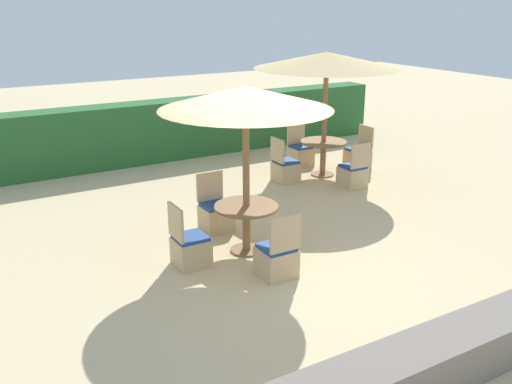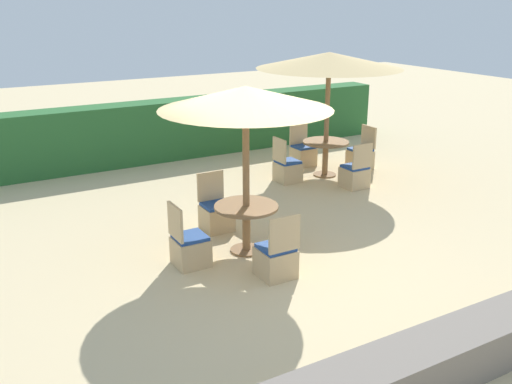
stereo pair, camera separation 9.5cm
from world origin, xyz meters
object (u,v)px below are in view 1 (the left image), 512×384
object	(u,v)px
patio_chair_back_right_north	(300,153)
patio_chair_center_west	(190,248)
patio_chair_back_right_east	(358,156)
patio_chair_center_north	(216,214)
patio_chair_back_right_south	(353,175)
round_table_center	(246,217)
parasol_center	(246,99)
patio_chair_center_south	(277,259)
patio_chair_back_right_west	(285,169)
parasol_back_right	(327,61)
round_table_back_right	(323,149)

from	to	relation	value
patio_chair_back_right_north	patio_chair_center_west	world-z (taller)	same
patio_chair_back_right_east	patio_chair_center_north	size ratio (longest dim) A/B	1.00
patio_chair_back_right_south	round_table_center	size ratio (longest dim) A/B	0.99
parasol_center	patio_chair_center_south	xyz separation A→B (m)	(-0.05, -0.93, -2.01)
round_table_center	patio_chair_back_right_north	bearing A→B (deg)	45.76
patio_chair_back_right_east	patio_chair_back_right_north	distance (m)	1.29
round_table_center	patio_chair_center_south	world-z (taller)	patio_chair_center_south
patio_chair_back_right_west	patio_chair_center_south	bearing A→B (deg)	-34.71
parasol_back_right	patio_chair_back_right_north	xyz separation A→B (m)	(0.05, 0.91, -2.13)
patio_chair_back_right_north	patio_chair_center_west	xyz separation A→B (m)	(-4.28, -3.47, 0.00)
parasol_back_right	patio_chair_back_right_south	bearing A→B (deg)	-89.04
parasol_center	patio_chair_center_south	size ratio (longest dim) A/B	2.63
patio_chair_center_south	patio_chair_center_west	distance (m)	1.26
patio_chair_center_west	patio_chair_center_north	bearing A→B (deg)	137.91
parasol_center	round_table_center	xyz separation A→B (m)	(0.00, -0.00, -1.73)
patio_chair_back_right_west	round_table_center	bearing A→B (deg)	-42.70
round_table_back_right	patio_chair_back_right_east	distance (m)	1.06
patio_chair_center_south	patio_chair_center_west	size ratio (longest dim) A/B	1.00
patio_chair_back_right_south	patio_chair_back_right_east	size ratio (longest dim) A/B	1.00
round_table_back_right	patio_chair_center_west	xyz separation A→B (m)	(-4.23, -2.56, -0.30)
round_table_back_right	patio_chair_center_west	distance (m)	4.96
parasol_back_right	patio_chair_back_right_north	distance (m)	2.32
patio_chair_back_right_south	patio_chair_center_north	size ratio (longest dim) A/B	1.00
parasol_back_right	patio_chair_back_right_south	xyz separation A→B (m)	(0.02, -0.97, -2.13)
patio_chair_back_right_east	round_table_center	distance (m)	5.05
patio_chair_center_north	patio_chair_back_right_east	bearing A→B (deg)	-159.63
round_table_center	patio_chair_center_north	distance (m)	1.02
patio_chair_back_right_north	patio_chair_center_north	xyz separation A→B (m)	(-3.37, -2.46, 0.00)
patio_chair_back_right_north	parasol_center	bearing A→B (deg)	45.76
patio_chair_back_right_south	patio_chair_center_north	xyz separation A→B (m)	(-3.34, -0.59, 0.00)
round_table_back_right	parasol_center	xyz separation A→B (m)	(-3.31, -2.54, 1.71)
patio_chair_back_right_west	patio_chair_center_west	distance (m)	4.18
parasol_back_right	patio_chair_center_north	distance (m)	4.25
patio_chair_back_right_north	round_table_center	world-z (taller)	patio_chair_back_right_north
round_table_center	parasol_center	bearing A→B (deg)	104.04
round_table_back_right	patio_chair_center_south	bearing A→B (deg)	-134.10
round_table_back_right	round_table_center	xyz separation A→B (m)	(-3.31, -2.54, -0.02)
parasol_back_right	round_table_center	xyz separation A→B (m)	(-3.31, -2.54, -1.85)
round_table_back_right	round_table_center	bearing A→B (deg)	-142.47
patio_chair_back_right_south	round_table_back_right	bearing A→B (deg)	90.96
patio_chair_back_right_north	patio_chair_center_west	size ratio (longest dim) A/B	1.00
parasol_center	patio_chair_center_west	bearing A→B (deg)	-178.62
patio_chair_back_right_north	parasol_center	xyz separation A→B (m)	(-3.36, -3.45, 2.01)
patio_chair_back_right_west	parasol_center	world-z (taller)	parasol_center
parasol_center	patio_chair_center_north	size ratio (longest dim) A/B	2.63
round_table_back_right	patio_chair_center_north	size ratio (longest dim) A/B	1.04
patio_chair_center_south	patio_chair_back_right_north	bearing A→B (deg)	52.06
patio_chair_back_right_east	patio_chair_center_west	distance (m)	5.86
patio_chair_center_west	round_table_center	bearing A→B (deg)	91.38
parasol_back_right	round_table_back_right	xyz separation A→B (m)	(-0.00, -0.00, -1.83)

